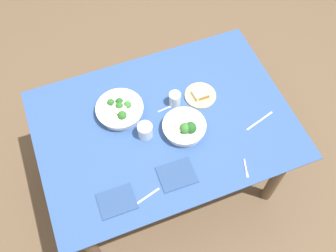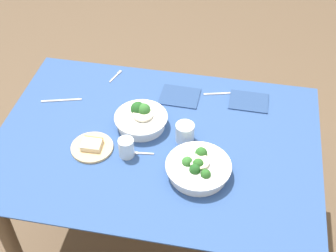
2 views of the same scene
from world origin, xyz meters
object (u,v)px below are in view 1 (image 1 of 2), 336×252
broccoli_bowl_far (120,110)px  water_glass_center (145,131)px  fork_by_far_bowl (246,169)px  table_knife_left (142,200)px  bread_side_plate (200,95)px  water_glass_side (175,99)px  napkin_folded_lower (177,175)px  broccoli_bowl_near (185,128)px  fork_by_near_bowl (166,108)px  table_knife_right (260,121)px  napkin_folded_upper (117,201)px

broccoli_bowl_far → water_glass_center: bearing=-65.3°
fork_by_far_bowl → table_knife_left: (-0.56, 0.04, -0.00)m
bread_side_plate → water_glass_side: bearing=176.9°
water_glass_center → napkin_folded_lower: (0.07, -0.29, -0.04)m
broccoli_bowl_near → napkin_folded_lower: size_ratio=1.28×
fork_by_far_bowl → water_glass_side: bearing=-142.6°
fork_by_near_bowl → broccoli_bowl_far: bearing=158.5°
water_glass_center → broccoli_bowl_far: bearing=114.7°
table_knife_left → table_knife_right: size_ratio=1.09×
broccoli_bowl_near → water_glass_center: size_ratio=2.77×
fork_by_far_bowl → fork_by_near_bowl: 0.57m
fork_by_far_bowl → napkin_folded_lower: size_ratio=0.56×
fork_by_far_bowl → fork_by_near_bowl: bearing=-136.3°
bread_side_plate → fork_by_near_bowl: bearing=-177.6°
broccoli_bowl_far → fork_by_far_bowl: (0.51, -0.57, -0.03)m
fork_by_near_bowl → napkin_folded_upper: napkin_folded_upper is taller
bread_side_plate → table_knife_left: 0.71m
fork_by_far_bowl → table_knife_right: same height
bread_side_plate → fork_by_far_bowl: (0.04, -0.51, -0.01)m
water_glass_center → fork_by_near_bowl: water_glass_center is taller
broccoli_bowl_near → napkin_folded_upper: broccoli_bowl_near is taller
bread_side_plate → napkin_folded_upper: (-0.65, -0.44, -0.01)m
broccoli_bowl_far → napkin_folded_lower: bearing=-71.6°
broccoli_bowl_near → fork_by_far_bowl: bearing=-57.2°
table_knife_left → fork_by_far_bowl: bearing=161.4°
broccoli_bowl_far → fork_by_far_bowl: size_ratio=2.56×
water_glass_center → water_glass_side: bearing=30.9°
table_knife_left → napkin_folded_lower: (0.21, 0.07, 0.00)m
fork_by_near_bowl → table_knife_right: 0.53m
water_glass_center → table_knife_right: 0.65m
fork_by_far_bowl → fork_by_near_bowl: same height
fork_by_near_bowl → napkin_folded_lower: napkin_folded_lower is taller
fork_by_near_bowl → broccoli_bowl_near: bearing=-83.7°
napkin_folded_lower → water_glass_center: bearing=104.0°
table_knife_left → napkin_folded_upper: bearing=-33.7°
broccoli_bowl_far → broccoli_bowl_near: 0.38m
water_glass_side → table_knife_right: size_ratio=0.45×
bread_side_plate → water_glass_center: bearing=-161.6°
napkin_folded_upper → table_knife_left: bearing=-18.8°
bread_side_plate → napkin_folded_upper: size_ratio=0.99×
water_glass_side → fork_by_far_bowl: size_ratio=0.83×
table_knife_left → napkin_folded_upper: (-0.12, 0.04, 0.00)m
water_glass_side → napkin_folded_lower: bearing=-110.4°
water_glass_center → water_glass_side: 0.27m
fork_by_far_bowl → table_knife_left: 0.57m
broccoli_bowl_far → water_glass_center: (0.09, -0.19, 0.01)m
water_glass_center → water_glass_side: size_ratio=1.00×
fork_by_near_bowl → water_glass_center: bearing=-151.5°
broccoli_bowl_near → table_knife_right: broccoli_bowl_near is taller
table_knife_right → napkin_folded_upper: (-0.89, -0.16, 0.00)m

